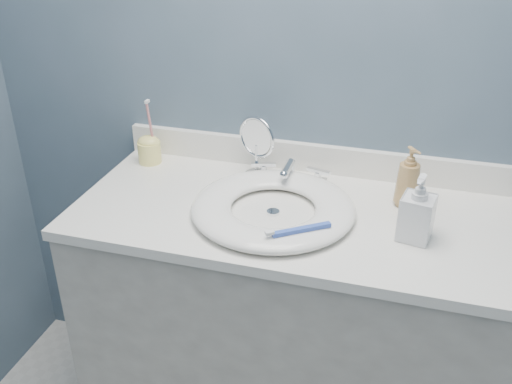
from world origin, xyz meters
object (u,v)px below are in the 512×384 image
(soap_bottle_amber, at_px, (408,177))
(soap_bottle_clear, at_px, (418,208))
(makeup_mirror, at_px, (257,144))
(toothbrush_holder, at_px, (149,148))

(soap_bottle_amber, xyz_separation_m, soap_bottle_clear, (0.03, -0.17, 0.00))
(soap_bottle_amber, bearing_deg, makeup_mirror, 133.58)
(soap_bottle_clear, relative_size, toothbrush_holder, 0.83)
(makeup_mirror, xyz_separation_m, soap_bottle_amber, (0.45, -0.06, -0.02))
(makeup_mirror, height_order, soap_bottle_clear, makeup_mirror)
(makeup_mirror, distance_m, soap_bottle_clear, 0.54)
(soap_bottle_amber, height_order, soap_bottle_clear, soap_bottle_clear)
(soap_bottle_clear, bearing_deg, makeup_mirror, 165.40)
(makeup_mirror, distance_m, soap_bottle_amber, 0.46)
(makeup_mirror, relative_size, soap_bottle_clear, 1.11)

